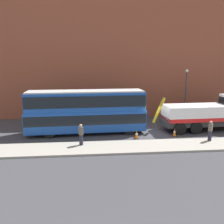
{
  "coord_description": "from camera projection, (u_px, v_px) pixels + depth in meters",
  "views": [
    {
      "loc": [
        -6.02,
        -21.47,
        6.52
      ],
      "look_at": [
        -4.02,
        0.12,
        2.0
      ],
      "focal_mm": 37.62,
      "sensor_mm": 36.0,
      "label": 1
    }
  ],
  "objects": [
    {
      "name": "traffic_cone_near_bus",
      "position": [
        137.0,
        135.0,
        20.65
      ],
      "size": [
        0.36,
        0.36,
        0.72
      ],
      "color": "orange",
      "rests_on": "ground_plane"
    },
    {
      "name": "ground_plane",
      "position": [
        153.0,
        132.0,
        22.81
      ],
      "size": [
        120.0,
        120.0,
        0.0
      ],
      "primitive_type": "plane",
      "color": "#38383D"
    },
    {
      "name": "street_lamp",
      "position": [
        186.0,
        90.0,
        27.39
      ],
      "size": [
        0.36,
        0.36,
        5.83
      ],
      "color": "#38383D",
      "rests_on": "ground_plane"
    },
    {
      "name": "double_decker_bus",
      "position": [
        86.0,
        110.0,
        21.88
      ],
      "size": [
        11.13,
        3.06,
        4.06
      ],
      "rotation": [
        0.0,
        0.0,
        0.05
      ],
      "color": "#19479E",
      "rests_on": "ground_plane"
    },
    {
      "name": "pedestrian_bystander",
      "position": [
        210.0,
        131.0,
        19.51
      ],
      "size": [
        0.46,
        0.47,
        1.71
      ],
      "rotation": [
        0.0,
        0.0,
        2.38
      ],
      "color": "#232333",
      "rests_on": "near_kerb"
    },
    {
      "name": "traffic_cone_midway",
      "position": [
        174.0,
        133.0,
        21.31
      ],
      "size": [
        0.36,
        0.36,
        0.72
      ],
      "color": "orange",
      "rests_on": "ground_plane"
    },
    {
      "name": "pedestrian_onlooker",
      "position": [
        81.0,
        135.0,
        18.48
      ],
      "size": [
        0.42,
        0.48,
        1.71
      ],
      "rotation": [
        0.0,
        0.0,
        0.5
      ],
      "color": "#232333",
      "rests_on": "near_kerb"
    },
    {
      "name": "near_kerb",
      "position": [
        167.0,
        146.0,
        18.7
      ],
      "size": [
        60.0,
        2.8,
        0.15
      ],
      "primitive_type": "cube",
      "color": "gray",
      "rests_on": "ground_plane"
    },
    {
      "name": "building_facade",
      "position": [
        140.0,
        50.0,
        28.13
      ],
      "size": [
        60.0,
        1.5,
        16.0
      ],
      "color": "brown",
      "rests_on": "ground_plane"
    },
    {
      "name": "recovery_tow_truck",
      "position": [
        212.0,
        112.0,
        23.12
      ],
      "size": [
        10.2,
        3.05,
        3.67
      ],
      "rotation": [
        0.0,
        0.0,
        0.05
      ],
      "color": "#2D2D2D",
      "rests_on": "ground_plane"
    }
  ]
}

